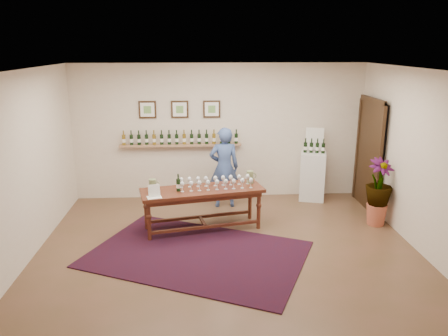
{
  "coord_description": "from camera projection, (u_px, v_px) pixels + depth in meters",
  "views": [
    {
      "loc": [
        -0.43,
        -6.4,
        3.14
      ],
      "look_at": [
        0.0,
        0.8,
        1.1
      ],
      "focal_mm": 35.0,
      "sensor_mm": 36.0,
      "label": 1
    }
  ],
  "objects": [
    {
      "name": "person",
      "position": [
        224.0,
        168.0,
        8.61
      ],
      "size": [
        0.6,
        0.41,
        1.61
      ],
      "primitive_type": "imported",
      "rotation": [
        0.0,
        0.0,
        3.18
      ],
      "color": "#3C538D",
      "rests_on": "ground"
    },
    {
      "name": "menu_card",
      "position": [
        154.0,
        191.0,
        7.09
      ],
      "size": [
        0.27,
        0.22,
        0.21
      ],
      "primitive_type": "cube",
      "rotation": [
        0.0,
        0.0,
        0.26
      ],
      "color": "white",
      "rests_on": "tasting_table"
    },
    {
      "name": "pedestal_bottles",
      "position": [
        314.0,
        145.0,
        8.92
      ],
      "size": [
        0.35,
        0.17,
        0.34
      ],
      "primitive_type": null,
      "rotation": [
        0.0,
        0.0,
        -0.26
      ],
      "color": "black",
      "rests_on": "display_pedestal"
    },
    {
      "name": "tasting_table",
      "position": [
        202.0,
        195.0,
        7.56
      ],
      "size": [
        2.2,
        1.09,
        0.75
      ],
      "rotation": [
        0.0,
        0.0,
        0.21
      ],
      "color": "#462411",
      "rests_on": "ground"
    },
    {
      "name": "room_shell",
      "position": [
        327.0,
        151.0,
        8.63
      ],
      "size": [
        6.0,
        6.0,
        6.0
      ],
      "color": "beige",
      "rests_on": "ground"
    },
    {
      "name": "ground",
      "position": [
        227.0,
        247.0,
        7.03
      ],
      "size": [
        6.0,
        6.0,
        0.0
      ],
      "primitive_type": "plane",
      "color": "brown",
      "rests_on": "ground"
    },
    {
      "name": "table_glasses",
      "position": [
        216.0,
        182.0,
        7.56
      ],
      "size": [
        1.4,
        0.48,
        0.19
      ],
      "primitive_type": null,
      "rotation": [
        0.0,
        0.0,
        0.12
      ],
      "color": "silver",
      "rests_on": "tasting_table"
    },
    {
      "name": "info_sign",
      "position": [
        315.0,
        139.0,
        9.06
      ],
      "size": [
        0.36,
        0.11,
        0.51
      ],
      "primitive_type": "cube",
      "rotation": [
        0.0,
        0.0,
        -0.26
      ],
      "color": "white",
      "rests_on": "display_pedestal"
    },
    {
      "name": "potted_plant",
      "position": [
        378.0,
        192.0,
        7.75
      ],
      "size": [
        0.7,
        0.7,
        1.06
      ],
      "rotation": [
        0.0,
        0.0,
        0.31
      ],
      "color": "#B3563B",
      "rests_on": "ground"
    },
    {
      "name": "pitcher_left",
      "position": [
        153.0,
        186.0,
        7.31
      ],
      "size": [
        0.17,
        0.17,
        0.23
      ],
      "primitive_type": null,
      "rotation": [
        0.0,
        0.0,
        0.14
      ],
      "color": "olive",
      "rests_on": "tasting_table"
    },
    {
      "name": "rug",
      "position": [
        197.0,
        254.0,
        6.78
      ],
      "size": [
        3.82,
        3.29,
        0.02
      ],
      "primitive_type": "cube",
      "rotation": [
        0.0,
        0.0,
        -0.43
      ],
      "color": "#430C11",
      "rests_on": "ground"
    },
    {
      "name": "display_pedestal",
      "position": [
        312.0,
        176.0,
        9.12
      ],
      "size": [
        0.61,
        0.61,
        1.0
      ],
      "primitive_type": "cube",
      "rotation": [
        0.0,
        0.0,
        -0.26
      ],
      "color": "white",
      "rests_on": "ground"
    },
    {
      "name": "pitcher_right",
      "position": [
        250.0,
        177.0,
        7.82
      ],
      "size": [
        0.16,
        0.16,
        0.23
      ],
      "primitive_type": null,
      "rotation": [
        0.0,
        0.0,
        0.12
      ],
      "color": "olive",
      "rests_on": "tasting_table"
    },
    {
      "name": "table_bottles",
      "position": [
        178.0,
        182.0,
        7.41
      ],
      "size": [
        0.3,
        0.22,
        0.28
      ],
      "primitive_type": null,
      "rotation": [
        0.0,
        0.0,
        0.32
      ],
      "color": "black",
      "rests_on": "tasting_table"
    }
  ]
}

